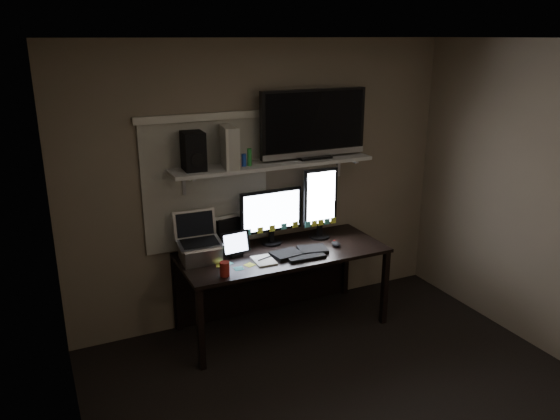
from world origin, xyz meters
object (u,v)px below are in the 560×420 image
tablet (235,244)px  keyboard (300,252)px  monitor_landscape (271,216)px  monitor_portrait (320,203)px  laptop (200,239)px  speaker (193,151)px  game_console (228,147)px  tv (314,124)px  mouse (336,244)px  desk (277,265)px  cup (225,269)px

tablet → keyboard: bearing=-24.5°
monitor_landscape → monitor_portrait: (0.47, -0.05, 0.08)m
tablet → laptop: (-0.30, 0.02, 0.09)m
monitor_landscape → laptop: monitor_landscape is taller
keyboard → tablet: size_ratio=2.00×
monitor_portrait → speaker: size_ratio=2.15×
monitor_portrait → game_console: (-0.86, 0.02, 0.59)m
tv → mouse: bearing=-72.6°
monitor_landscape → desk: bearing=-81.6°
monitor_portrait → tv: size_ratio=0.66×
tablet → speaker: speaker is taller
desk → tablet: bearing=-172.0°
laptop → tv: tv is taller
cup → tablet: bearing=57.3°
cup → game_console: size_ratio=0.33×
monitor_landscape → speaker: (-0.68, -0.00, 0.65)m
mouse → tablet: tablet is taller
keyboard → game_console: bearing=152.4°
keyboard → speaker: speaker is taller
monitor_landscape → speaker: 0.94m
tablet → game_console: (0.00, 0.11, 0.81)m
monitor_portrait → mouse: 0.40m
tablet → game_console: game_console is taller
keyboard → laptop: size_ratio=1.27×
cup → tv: 1.49m
tv → monitor_portrait: bearing=-28.8°
desk → monitor_portrait: size_ratio=2.71×
laptop → game_console: (0.30, 0.09, 0.72)m
monitor_landscape → tablet: 0.45m
tv → speaker: bearing=179.3°
tablet → speaker: 0.85m
game_console → tv: bearing=10.3°
tv → laptop: bearing=-174.5°
laptop → game_console: game_console is taller
keyboard → laptop: bearing=168.1°
game_console → laptop: bearing=-154.5°
monitor_portrait → mouse: bearing=-83.9°
mouse → speaker: 1.50m
monitor_landscape → tv: bearing=-2.9°
tv → speaker: size_ratio=3.23×
mouse → cup: size_ratio=0.98×
monitor_portrait → laptop: size_ratio=1.67×
laptop → keyboard: bearing=-11.6°
desk → monitor_portrait: (0.45, 0.04, 0.51)m
desk → game_console: 1.17m
mouse → cup: cup is taller
monitor_landscape → monitor_portrait: size_ratio=0.88×
keyboard → mouse: 0.37m
monitor_landscape → cup: (-0.61, -0.47, -0.20)m
keyboard → game_console: game_console is taller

